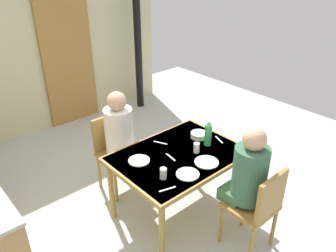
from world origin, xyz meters
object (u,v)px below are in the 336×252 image
object	(u,v)px
dining_table	(178,161)
person_near_diner	(248,172)
person_far_diner	(120,131)
water_bottle_green_near	(208,134)
chair_far_diner	(115,149)
serving_bowl_center	(199,135)
chair_near_diner	(258,206)

from	to	relation	value
dining_table	person_near_diner	bearing A→B (deg)	-74.01
person_far_diner	water_bottle_green_near	distance (m)	0.93
chair_far_diner	serving_bowl_center	distance (m)	0.96
person_far_diner	water_bottle_green_near	xyz separation A→B (m)	(0.56, -0.74, 0.06)
person_near_diner	serving_bowl_center	size ratio (longest dim) A/B	4.53
person_far_diner	serving_bowl_center	world-z (taller)	person_far_diner
serving_bowl_center	dining_table	bearing A→B (deg)	-165.58
water_bottle_green_near	serving_bowl_center	xyz separation A→B (m)	(0.04, 0.16, -0.09)
chair_near_diner	person_near_diner	xyz separation A→B (m)	(-0.00, 0.14, 0.28)
person_near_diner	serving_bowl_center	xyz separation A→B (m)	(0.19, 0.77, -0.03)
person_far_diner	serving_bowl_center	distance (m)	0.83
dining_table	water_bottle_green_near	size ratio (longest dim) A/B	4.70
chair_near_diner	chair_far_diner	bearing A→B (deg)	104.15
chair_far_diner	person_far_diner	world-z (taller)	person_far_diner
person_far_diner	serving_bowl_center	xyz separation A→B (m)	(0.60, -0.57, -0.03)
person_near_diner	person_far_diner	size ratio (longest dim) A/B	1.00
chair_near_diner	person_far_diner	bearing A→B (deg)	105.39
chair_near_diner	water_bottle_green_near	size ratio (longest dim) A/B	3.33
chair_near_diner	person_near_diner	distance (m)	0.31
person_near_diner	chair_near_diner	bearing A→B (deg)	-90.00
water_bottle_green_near	serving_bowl_center	size ratio (longest dim) A/B	1.54
water_bottle_green_near	person_near_diner	bearing A→B (deg)	-104.01
person_near_diner	water_bottle_green_near	world-z (taller)	person_near_diner
dining_table	chair_far_diner	bearing A→B (deg)	104.89
chair_far_diner	person_near_diner	bearing A→B (deg)	105.39
person_far_diner	water_bottle_green_near	bearing A→B (deg)	127.28
chair_far_diner	serving_bowl_center	xyz separation A→B (m)	(0.60, -0.71, 0.25)
dining_table	water_bottle_green_near	distance (m)	0.40
person_near_diner	dining_table	bearing A→B (deg)	105.99
person_far_diner	water_bottle_green_near	world-z (taller)	person_far_diner
chair_far_diner	person_far_diner	bearing A→B (deg)	90.00
dining_table	chair_far_diner	size ratio (longest dim) A/B	1.41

